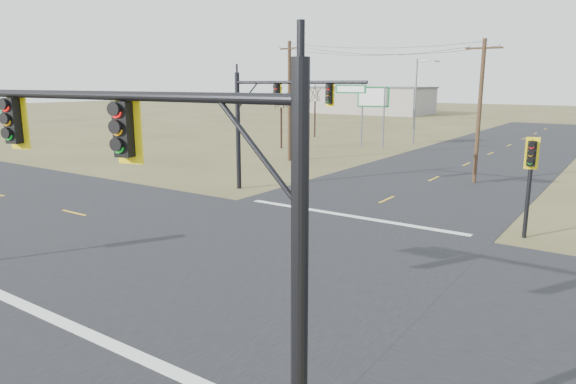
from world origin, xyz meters
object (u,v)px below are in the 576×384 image
object	(u,v)px
streetlight_c	(417,97)
bare_tree_b	(315,93)
utility_pole_near	(479,110)
utility_pole_far	(289,100)
mast_arm_far	(276,107)
bare_tree_a	(281,98)
mast_arm_near	(134,164)
highway_sign	(373,105)
pedestal_signal_ne	(531,165)

from	to	relation	value
streetlight_c	bare_tree_b	bearing A→B (deg)	161.97
utility_pole_near	utility_pole_far	world-z (taller)	utility_pole_far
mast_arm_far	bare_tree_a	bearing A→B (deg)	134.87
mast_arm_near	mast_arm_far	xyz separation A→B (m)	(-9.92, 18.32, 0.15)
highway_sign	streetlight_c	bearing A→B (deg)	50.65
utility_pole_near	bare_tree_b	bearing A→B (deg)	141.59
utility_pole_far	bare_tree_a	distance (m)	8.61
utility_pole_near	bare_tree_a	distance (m)	22.95
utility_pole_far	streetlight_c	world-z (taller)	utility_pole_far
mast_arm_near	highway_sign	size ratio (longest dim) A/B	1.67
highway_sign	bare_tree_b	distance (m)	11.56
utility_pole_far	streetlight_c	distance (m)	18.72
streetlight_c	mast_arm_far	bearing A→B (deg)	-103.17
mast_arm_far	bare_tree_a	world-z (taller)	mast_arm_far
utility_pole_far	streetlight_c	bearing A→B (deg)	76.58
mast_arm_far	streetlight_c	bearing A→B (deg)	105.55
utility_pole_near	bare_tree_a	world-z (taller)	utility_pole_near
mast_arm_far	utility_pole_far	distance (m)	13.69
mast_arm_near	streetlight_c	size ratio (longest dim) A/B	1.14
highway_sign	bare_tree_b	size ratio (longest dim) A/B	0.92
mast_arm_near	streetlight_c	bearing A→B (deg)	89.66
mast_arm_near	pedestal_signal_ne	xyz separation A→B (m)	(4.18, 17.01, -1.84)
utility_pole_far	bare_tree_a	size ratio (longest dim) A/B	1.54
utility_pole_far	bare_tree_b	size ratio (longest dim) A/B	1.48
utility_pole_near	mast_arm_far	bearing A→B (deg)	-130.74
utility_pole_near	bare_tree_b	world-z (taller)	utility_pole_near
mast_arm_far	highway_sign	size ratio (longest dim) A/B	1.44
pedestal_signal_ne	streetlight_c	world-z (taller)	streetlight_c
highway_sign	bare_tree_a	distance (m)	9.59
pedestal_signal_ne	mast_arm_near	bearing A→B (deg)	-125.22
utility_pole_near	pedestal_signal_ne	bearing A→B (deg)	-65.88
mast_arm_far	pedestal_signal_ne	size ratio (longest dim) A/B	2.03
pedestal_signal_ne	bare_tree_a	world-z (taller)	bare_tree_a
mast_arm_near	mast_arm_far	bearing A→B (deg)	103.39
bare_tree_a	bare_tree_b	xyz separation A→B (m)	(-3.08, 11.52, 0.26)
streetlight_c	utility_pole_near	bearing A→B (deg)	-77.70
pedestal_signal_ne	bare_tree_b	bearing A→B (deg)	112.34
bare_tree_a	bare_tree_b	size ratio (longest dim) A/B	0.96
pedestal_signal_ne	bare_tree_b	size ratio (longest dim) A/B	0.65
mast_arm_far	utility_pole_near	xyz separation A→B (m)	(8.89, 10.33, -0.34)
highway_sign	bare_tree_a	world-z (taller)	bare_tree_a
mast_arm_far	streetlight_c	world-z (taller)	streetlight_c
mast_arm_near	streetlight_c	distance (m)	49.87
utility_pole_near	streetlight_c	world-z (taller)	utility_pole_near
bare_tree_b	streetlight_c	bearing A→B (deg)	0.39
mast_arm_far	streetlight_c	xyz separation A→B (m)	(-2.75, 29.92, -0.09)
highway_sign	streetlight_c	size ratio (longest dim) A/B	0.68
highway_sign	pedestal_signal_ne	bearing A→B (deg)	-65.39
mast_arm_near	utility_pole_near	size ratio (longest dim) A/B	1.11
utility_pole_near	bare_tree_a	bearing A→B (deg)	159.63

